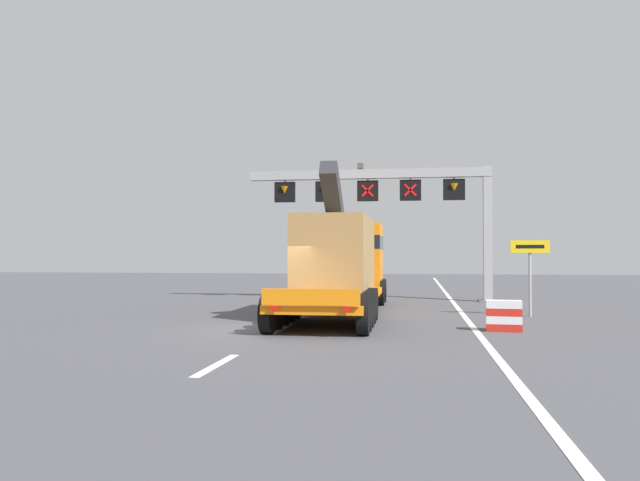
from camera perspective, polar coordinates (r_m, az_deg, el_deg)
ground at (r=18.82m, az=-5.15°, el=-8.10°), size 112.00×112.00×0.00m
lane_markings at (r=37.94m, az=2.70°, el=-4.68°), size 0.20×53.64×0.01m
edge_line_right at (r=30.28m, az=12.02°, el=-5.50°), size 0.20×63.00×0.01m
overhead_lane_gantry at (r=30.85m, az=6.75°, el=4.31°), size 12.10×0.90×6.74m
heavy_haul_truck_orange at (r=24.77m, az=2.17°, el=-1.87°), size 3.05×14.07×5.30m
exit_sign_yellow at (r=23.79m, az=18.58°, el=-1.68°), size 1.36×0.15×2.75m
crash_barrier_striped at (r=19.10m, az=16.40°, el=-6.60°), size 1.04×0.59×0.90m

